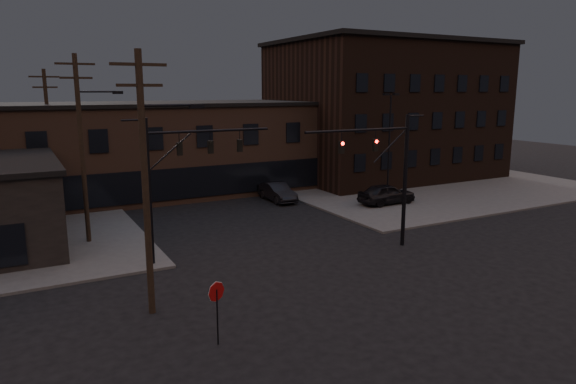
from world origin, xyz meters
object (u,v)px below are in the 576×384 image
object	(u,v)px
parked_car_lot_a	(387,194)
parked_car_lot_b	(373,178)
traffic_signal_far	(172,173)
car_crossing	(277,192)
stop_sign	(217,298)
traffic_signal_near	(391,167)

from	to	relation	value
parked_car_lot_a	parked_car_lot_b	size ratio (longest dim) A/B	1.10
traffic_signal_far	parked_car_lot_b	world-z (taller)	traffic_signal_far
parked_car_lot_a	car_crossing	size ratio (longest dim) A/B	1.04
traffic_signal_far	stop_sign	world-z (taller)	traffic_signal_far
traffic_signal_far	stop_sign	xyz separation A→B (m)	(-1.28, -9.99, -3.17)
traffic_signal_near	car_crossing	world-z (taller)	traffic_signal_near
stop_sign	parked_car_lot_b	xyz separation A→B (m)	(25.18, 23.31, -1.04)
parked_car_lot_b	car_crossing	bearing A→B (deg)	85.67
stop_sign	parked_car_lot_a	xyz separation A→B (m)	(20.64, 15.63, -0.85)
parked_car_lot_b	parked_car_lot_a	bearing A→B (deg)	136.19
traffic_signal_near	parked_car_lot_a	distance (m)	12.34
traffic_signal_far	traffic_signal_near	bearing A→B (deg)	-16.17
stop_sign	parked_car_lot_a	world-z (taller)	stop_sign
traffic_signal_far	car_crossing	distance (m)	17.30
parked_car_lot_b	car_crossing	size ratio (longest dim) A/B	0.95
traffic_signal_near	traffic_signal_far	size ratio (longest dim) A/B	1.00
traffic_signal_far	parked_car_lot_a	xyz separation A→B (m)	(19.36, 5.65, -4.02)
traffic_signal_far	parked_car_lot_a	size ratio (longest dim) A/B	1.61
traffic_signal_near	parked_car_lot_b	world-z (taller)	traffic_signal_near
traffic_signal_near	car_crossing	size ratio (longest dim) A/B	1.68
parked_car_lot_a	traffic_signal_far	bearing A→B (deg)	105.84
stop_sign	parked_car_lot_a	distance (m)	25.91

